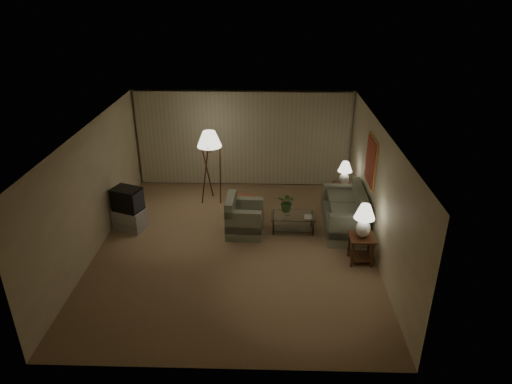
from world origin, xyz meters
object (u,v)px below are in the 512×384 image
side_table_near (361,245)px  vase (287,212)px  side_table_far (343,191)px  floor_lamp (210,166)px  coffee_table (293,220)px  crt_tv (127,199)px  table_lamp_near (364,218)px  sofa (344,215)px  ottoman (245,205)px  tv_cabinet (130,219)px  armchair (245,219)px  table_lamp_far (345,171)px

side_table_near → vase: 1.96m
side_table_far → floor_lamp: (-3.44, 0.18, 0.61)m
side_table_far → coffee_table: side_table_far is taller
side_table_near → floor_lamp: size_ratio=0.31×
vase → coffee_table: bearing=0.0°
coffee_table → crt_tv: bearing=-179.9°
table_lamp_near → coffee_table: bearing=137.2°
sofa → ottoman: bearing=-107.0°
tv_cabinet → crt_tv: crt_tv is taller
armchair → side_table_near: 2.71m
table_lamp_far → ottoman: (-2.52, -0.46, -0.78)m
floor_lamp → crt_tv: bearing=-139.0°
table_lamp_near → floor_lamp: bearing=141.1°
table_lamp_far → table_lamp_near: bearing=-90.0°
tv_cabinet → sofa: bearing=22.3°
floor_lamp → vase: (1.94, -1.53, -0.52)m
vase → armchair: bearing=-172.1°
table_lamp_far → crt_tv: size_ratio=0.83×
side_table_far → coffee_table: (-1.35, -1.35, -0.13)m
sofa → table_lamp_near: bearing=7.8°
coffee_table → ottoman: size_ratio=1.81×
table_lamp_far → crt_tv: (-5.20, -1.35, -0.20)m
sofa → table_lamp_near: size_ratio=2.46×
table_lamp_near → crt_tv: (-5.20, 1.25, -0.26)m
coffee_table → ottoman: 1.48m
armchair → sofa: bearing=-81.5°
armchair → side_table_far: (2.47, 1.49, 0.04)m
crt_tv → table_lamp_near: bearing=7.6°
armchair → floor_lamp: size_ratio=0.49×
vase → table_lamp_near: bearing=-39.8°
armchair → table_lamp_far: size_ratio=1.50×
floor_lamp → ottoman: 1.38m
side_table_near → table_lamp_near: size_ratio=0.82×
side_table_near → vase: (-1.50, 1.25, 0.09)m
side_table_near → side_table_far: 2.60m
crt_tv → vase: 3.71m
crt_tv → ottoman: size_ratio=1.29×
side_table_far → table_lamp_far: table_lamp_far is taller
sofa → table_lamp_near: table_lamp_near is taller
side_table_near → ottoman: side_table_near is taller
side_table_near → coffee_table: size_ratio=0.57×
sofa → crt_tv: size_ratio=2.39×
table_lamp_near → table_lamp_far: size_ratio=1.17×
vase → ottoman: bearing=138.9°
armchair → vase: (0.97, 0.14, 0.13)m
side_table_near → table_lamp_far: bearing=90.0°
side_table_far → table_lamp_far: size_ratio=0.96×
armchair → floor_lamp: bearing=32.9°
table_lamp_far → floor_lamp: size_ratio=0.32×
coffee_table → side_table_far: bearing=45.0°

